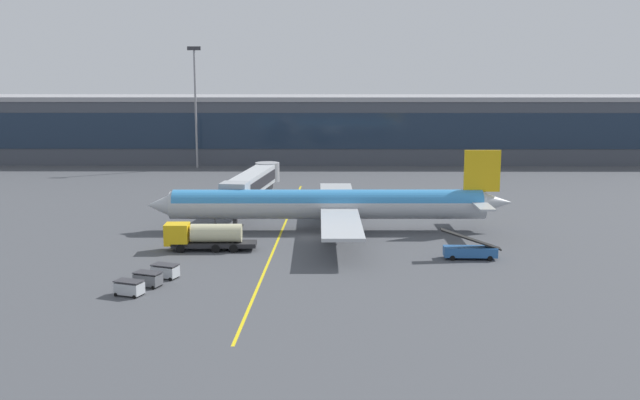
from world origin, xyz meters
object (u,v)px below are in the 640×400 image
Objects in this scene: baggage_cart_1 at (148,279)px; baggage_cart_2 at (165,271)px; fuel_tanker at (204,236)px; belt_loader at (470,250)px; main_airliner at (330,204)px; baggage_cart_0 at (129,288)px.

baggage_cart_1 is 3.20m from baggage_cart_2.
baggage_cart_2 is at bearing -100.36° from fuel_tanker.
main_airliner is at bearing 136.92° from belt_loader.
fuel_tanker is at bearing -143.73° from main_airliner.
baggage_cart_2 is at bearing 69.79° from baggage_cart_0.
main_airliner is 4.49× the size of fuel_tanker.
main_airliner reaches higher than belt_loader.
baggage_cart_1 is (-34.23, -11.13, -0.21)m from belt_loader.
baggage_cart_2 is (-17.21, -23.02, -2.80)m from main_airliner.
fuel_tanker is at bearing 77.60° from baggage_cart_1.
belt_loader is at bearing 13.79° from baggage_cart_2.
fuel_tanker is 15.39m from baggage_cart_1.
fuel_tanker is 18.56m from baggage_cart_0.
baggage_cart_0 and baggage_cart_1 have the same top height.
fuel_tanker is 3.59× the size of baggage_cart_2.
baggage_cart_0 and baggage_cart_2 have the same top height.
baggage_cart_0 is at bearing -110.21° from baggage_cart_1.
belt_loader reaches higher than baggage_cart_1.
baggage_cart_2 is at bearing -166.21° from belt_loader.
baggage_cart_1 is (-3.30, -15.00, -0.96)m from fuel_tanker.
baggage_cart_2 is at bearing -126.78° from main_airliner.
belt_loader is 2.30× the size of baggage_cart_0.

